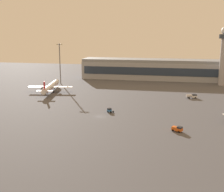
{
  "coord_description": "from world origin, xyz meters",
  "views": [
    {
      "loc": [
        30.51,
        -125.94,
        39.07
      ],
      "look_at": [
        0.63,
        26.61,
        4.0
      ],
      "focal_mm": 46.34,
      "sensor_mm": 36.0,
      "label": 1
    }
  ],
  "objects_px": {
    "airplane_terminal_side": "(51,87)",
    "fuel_truck": "(192,96)",
    "control_tower": "(224,52)",
    "maintenance_van": "(177,129)",
    "pushback_tug": "(110,110)",
    "apron_light_west": "(60,61)"
  },
  "relations": [
    {
      "from": "airplane_terminal_side",
      "to": "fuel_truck",
      "type": "xyz_separation_m",
      "value": [
        89.37,
        -0.63,
        -2.24
      ]
    },
    {
      "from": "control_tower",
      "to": "maintenance_van",
      "type": "bearing_deg",
      "value": -107.33
    },
    {
      "from": "control_tower",
      "to": "airplane_terminal_side",
      "type": "relative_size",
      "value": 1.13
    },
    {
      "from": "fuel_truck",
      "to": "pushback_tug",
      "type": "xyz_separation_m",
      "value": [
        -41.87,
        -39.38,
        -0.3
      ]
    },
    {
      "from": "airplane_terminal_side",
      "to": "maintenance_van",
      "type": "height_order",
      "value": "airplane_terminal_side"
    },
    {
      "from": "control_tower",
      "to": "maintenance_van",
      "type": "distance_m",
      "value": 116.59
    },
    {
      "from": "control_tower",
      "to": "fuel_truck",
      "type": "xyz_separation_m",
      "value": [
        -24.18,
        -47.57,
        -22.86
      ]
    },
    {
      "from": "control_tower",
      "to": "pushback_tug",
      "type": "xyz_separation_m",
      "value": [
        -66.05,
        -86.95,
        -23.16
      ]
    },
    {
      "from": "airplane_terminal_side",
      "to": "maintenance_van",
      "type": "xyz_separation_m",
      "value": [
        79.51,
        -62.17,
        -2.43
      ]
    },
    {
      "from": "control_tower",
      "to": "maintenance_van",
      "type": "height_order",
      "value": "control_tower"
    },
    {
      "from": "airplane_terminal_side",
      "to": "pushback_tug",
      "type": "bearing_deg",
      "value": -49.3
    },
    {
      "from": "maintenance_van",
      "to": "pushback_tug",
      "type": "height_order",
      "value": "maintenance_van"
    },
    {
      "from": "maintenance_van",
      "to": "control_tower",
      "type": "bearing_deg",
      "value": -170.25
    },
    {
      "from": "airplane_terminal_side",
      "to": "maintenance_van",
      "type": "bearing_deg",
      "value": -47.21
    },
    {
      "from": "control_tower",
      "to": "pushback_tug",
      "type": "height_order",
      "value": "control_tower"
    },
    {
      "from": "control_tower",
      "to": "fuel_truck",
      "type": "relative_size",
      "value": 6.35
    },
    {
      "from": "airplane_terminal_side",
      "to": "apron_light_west",
      "type": "relative_size",
      "value": 1.24
    },
    {
      "from": "control_tower",
      "to": "airplane_terminal_side",
      "type": "bearing_deg",
      "value": -157.54
    },
    {
      "from": "control_tower",
      "to": "apron_light_west",
      "type": "distance_m",
      "value": 119.84
    },
    {
      "from": "maintenance_van",
      "to": "apron_light_west",
      "type": "height_order",
      "value": "apron_light_west"
    },
    {
      "from": "airplane_terminal_side",
      "to": "fuel_truck",
      "type": "bearing_deg",
      "value": -9.59
    },
    {
      "from": "pushback_tug",
      "to": "apron_light_west",
      "type": "bearing_deg",
      "value": 67.35
    }
  ]
}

